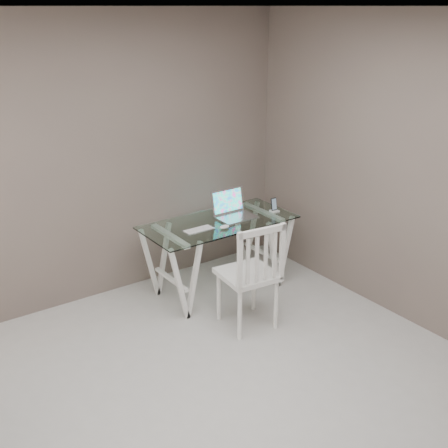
% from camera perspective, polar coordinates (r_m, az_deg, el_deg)
% --- Properties ---
extents(room, '(4.50, 4.52, 2.71)m').
position_cam_1_polar(room, '(3.36, 1.31, 4.24)').
color(room, '#B1AFAA').
rests_on(room, ground).
extents(desk, '(1.50, 0.70, 0.75)m').
position_cam_1_polar(desk, '(5.59, -0.52, -3.23)').
color(desk, silver).
rests_on(desk, ground).
extents(chair, '(0.51, 0.51, 1.01)m').
position_cam_1_polar(chair, '(4.87, 2.93, -4.85)').
color(chair, white).
rests_on(chair, ground).
extents(laptop, '(0.37, 0.31, 0.26)m').
position_cam_1_polar(laptop, '(5.56, 0.89, 1.39)').
color(laptop, silver).
rests_on(laptop, desk).
extents(keyboard, '(0.30, 0.13, 0.01)m').
position_cam_1_polar(keyboard, '(5.24, -2.59, -0.59)').
color(keyboard, silver).
rests_on(keyboard, desk).
extents(mouse, '(0.10, 0.06, 0.03)m').
position_cam_1_polar(mouse, '(5.27, 0.05, -0.28)').
color(mouse, white).
rests_on(mouse, desk).
extents(phone_dock, '(0.08, 0.08, 0.14)m').
position_cam_1_polar(phone_dock, '(5.72, 5.12, 1.63)').
color(phone_dock, white).
rests_on(phone_dock, desk).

